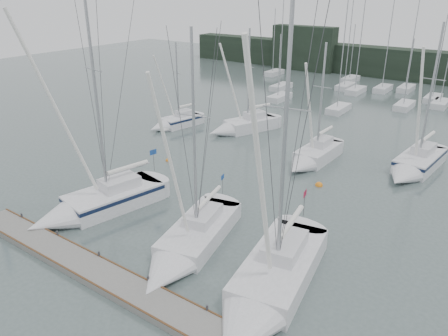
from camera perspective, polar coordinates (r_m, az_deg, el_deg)
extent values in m
plane|color=#4E5F5C|center=(28.41, -6.93, -9.56)|extent=(160.00, 160.00, 0.00)
cube|color=slate|center=(25.53, -14.66, -13.88)|extent=(24.00, 2.00, 0.40)
cube|color=black|center=(82.12, 23.87, 12.16)|extent=(90.00, 4.00, 5.00)
cube|color=black|center=(86.34, 10.37, 15.14)|extent=(12.00, 3.00, 8.00)
cube|color=silver|center=(62.61, 22.48, 7.50)|extent=(1.80, 4.50, 0.90)
cylinder|color=#9FA2A7|center=(61.21, 23.01, 11.49)|extent=(0.12, 0.12, 8.17)
cube|color=silver|center=(71.78, 15.57, 10.19)|extent=(1.80, 4.50, 0.90)
cylinder|color=#9FA2A7|center=(70.23, 16.01, 15.47)|extent=(0.12, 0.12, 12.54)
cube|color=silver|center=(65.59, 26.41, 7.49)|extent=(1.80, 4.50, 0.90)
cube|color=silver|center=(69.51, 7.45, 10.43)|extent=(1.80, 4.50, 0.90)
cylinder|color=#9FA2A7|center=(67.96, 7.54, 15.92)|extent=(0.12, 0.12, 12.58)
cube|color=silver|center=(68.25, 25.61, 8.15)|extent=(1.80, 4.50, 0.90)
cylinder|color=#9FA2A7|center=(66.73, 26.39, 12.94)|extent=(0.12, 0.12, 10.87)
cube|color=silver|center=(62.79, 7.25, 9.10)|extent=(1.80, 4.50, 0.90)
cylinder|color=#9FA2A7|center=(61.44, 7.24, 13.14)|extent=(0.12, 0.12, 8.22)
cube|color=silver|center=(73.35, 22.68, 9.53)|extent=(1.80, 4.50, 0.90)
cylinder|color=#9FA2A7|center=(71.81, 23.40, 14.64)|extent=(0.12, 0.12, 12.48)
cube|color=silver|center=(58.27, 14.71, 7.44)|extent=(1.80, 4.50, 0.90)
cylinder|color=#9FA2A7|center=(56.39, 15.27, 14.46)|extent=(0.12, 0.12, 13.62)
cube|color=silver|center=(77.60, 16.18, 11.04)|extent=(1.80, 4.50, 0.90)
cylinder|color=#9FA2A7|center=(76.38, 16.43, 14.40)|extent=(0.12, 0.12, 8.42)
cube|color=silver|center=(69.40, 16.84, 9.63)|extent=(1.80, 4.50, 0.90)
cylinder|color=#9FA2A7|center=(67.80, 17.37, 15.17)|extent=(0.12, 0.12, 12.77)
cube|color=silver|center=(71.88, 20.03, 9.67)|extent=(1.80, 4.50, 0.90)
cylinder|color=#9FA2A7|center=(70.25, 20.74, 15.47)|extent=(0.12, 0.12, 13.92)
cube|color=silver|center=(80.84, 6.55, 12.22)|extent=(1.80, 4.50, 0.90)
cylinder|color=#9FA2A7|center=(79.55, 6.56, 16.21)|extent=(0.12, 0.12, 10.52)
cube|color=silver|center=(33.23, -14.13, -4.04)|extent=(4.57, 7.34, 1.66)
cone|color=silver|center=(31.58, -21.87, -6.59)|extent=(3.75, 3.53, 3.21)
cube|color=silver|center=(32.94, -13.50, -1.87)|extent=(2.30, 3.04, 0.77)
cylinder|color=#9FA2A7|center=(30.31, -16.43, 9.52)|extent=(0.20, 0.20, 14.60)
cylinder|color=white|center=(32.90, -12.44, 0.10)|extent=(1.00, 3.32, 0.31)
cube|color=#0E1936|center=(32.99, -14.23, -3.18)|extent=(4.59, 7.37, 0.28)
cube|color=#1A4392|center=(33.77, -9.24, 2.06)|extent=(0.14, 0.59, 0.40)
cube|color=silver|center=(28.44, -3.10, -8.38)|extent=(4.48, 7.62, 1.38)
cone|color=silver|center=(24.73, -8.29, -14.00)|extent=(3.57, 3.65, 2.95)
cube|color=silver|center=(28.28, -2.75, -6.18)|extent=(2.23, 3.15, 0.65)
cylinder|color=#9FA2A7|center=(25.17, -3.92, 4.20)|extent=(0.17, 0.17, 12.02)
cylinder|color=white|center=(28.67, -1.96, -3.86)|extent=(1.04, 3.46, 0.26)
cube|color=#1A4392|center=(30.38, -0.18, -1.18)|extent=(0.13, 0.49, 0.33)
cube|color=silver|center=(25.15, 7.37, -12.99)|extent=(4.61, 8.34, 1.68)
cube|color=silver|center=(24.90, 7.94, -10.00)|extent=(2.34, 3.42, 0.78)
cylinder|color=#9FA2A7|center=(21.00, 7.95, 3.98)|extent=(0.20, 0.20, 14.20)
cylinder|color=white|center=(25.22, 8.80, -6.93)|extent=(0.95, 3.86, 0.31)
cube|color=#A71635|center=(27.15, 10.54, -3.31)|extent=(0.12, 0.60, 0.40)
cube|color=silver|center=(50.98, -5.61, 5.99)|extent=(3.16, 4.91, 1.37)
cone|color=silver|center=(49.18, -8.61, 5.20)|extent=(2.63, 2.37, 2.28)
cube|color=silver|center=(50.97, -5.24, 7.17)|extent=(1.60, 2.04, 0.64)
cylinder|color=#9FA2A7|center=(49.61, -6.13, 11.27)|extent=(0.16, 0.16, 8.32)
cylinder|color=white|center=(51.02, -4.87, 8.16)|extent=(0.70, 2.23, 0.26)
cube|color=#0E1936|center=(50.85, -5.63, 6.48)|extent=(3.18, 4.94, 0.23)
cube|color=silver|center=(49.34, 3.49, 5.55)|extent=(4.62, 6.34, 1.58)
cone|color=silver|center=(47.15, -0.60, 4.76)|extent=(3.37, 3.29, 2.63)
cube|color=silver|center=(49.31, 4.03, 6.93)|extent=(2.21, 2.69, 0.74)
cylinder|color=#9FA2A7|center=(47.73, 3.25, 11.97)|extent=(0.19, 0.19, 9.73)
cylinder|color=white|center=(49.43, 4.65, 8.09)|extent=(1.34, 2.72, 0.29)
cube|color=silver|center=(41.70, 12.21, 1.73)|extent=(2.65, 5.66, 1.55)
cone|color=silver|center=(38.35, 9.63, 0.03)|extent=(2.55, 2.47, 2.48)
cube|color=silver|center=(41.76, 12.65, 3.39)|extent=(1.43, 2.28, 0.72)
cylinder|color=#9FA2A7|center=(39.74, 12.62, 8.95)|extent=(0.19, 0.19, 9.41)
cylinder|color=white|center=(41.99, 13.11, 4.79)|extent=(0.37, 2.74, 0.29)
cube|color=silver|center=(42.63, 24.15, 0.67)|extent=(3.34, 6.53, 1.60)
cone|color=silver|center=(38.59, 22.09, -1.24)|extent=(3.01, 2.95, 2.77)
cube|color=silver|center=(42.73, 24.63, 2.32)|extent=(1.75, 2.65, 0.75)
cylinder|color=#9FA2A7|center=(40.44, 25.42, 8.88)|extent=(0.19, 0.19, 11.17)
cylinder|color=white|center=(43.11, 25.13, 3.77)|extent=(0.58, 3.09, 0.30)
cube|color=#0E1936|center=(42.45, 24.27, 1.33)|extent=(3.37, 6.56, 0.27)
sphere|color=orange|center=(36.43, 12.29, -2.26)|extent=(0.62, 0.62, 0.62)
sphere|color=orange|center=(40.91, -7.30, 0.96)|extent=(0.49, 0.49, 0.49)
ellipsoid|color=silver|center=(26.37, -7.68, 4.97)|extent=(0.28, 0.43, 0.18)
cube|color=gray|center=(26.57, -8.00, 5.13)|extent=(0.42, 0.21, 0.10)
cube|color=gray|center=(26.17, -7.36, 4.89)|extent=(0.42, 0.21, 0.10)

